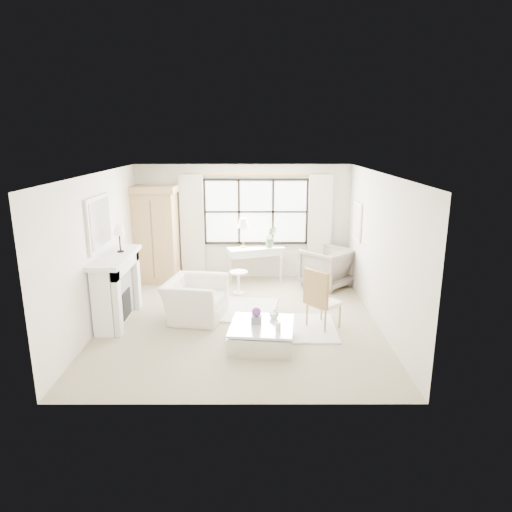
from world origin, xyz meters
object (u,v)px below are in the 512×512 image
object	(u,v)px
console_table	(256,264)
coffee_table	(262,336)
armoire	(155,234)
club_armchair	(195,299)

from	to	relation	value
console_table	coffee_table	size ratio (longest dim) A/B	1.25
armoire	club_armchair	world-z (taller)	armoire
coffee_table	console_table	bearing A→B (deg)	97.51
armoire	console_table	bearing A→B (deg)	6.25
club_armchair	coffee_table	size ratio (longest dim) A/B	1.05
club_armchair	coffee_table	bearing A→B (deg)	-123.61
console_table	armoire	bearing A→B (deg)	164.04
armoire	club_armchair	xyz separation A→B (m)	(1.20, -2.28, -0.76)
console_table	coffee_table	world-z (taller)	console_table
armoire	club_armchair	size ratio (longest dim) A/B	1.94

